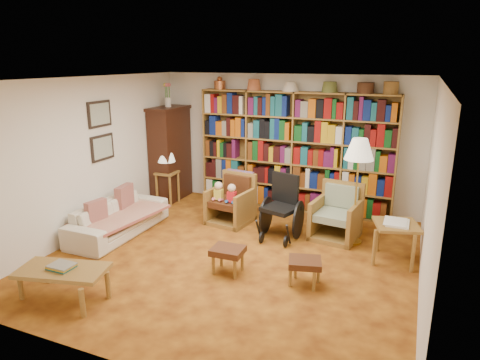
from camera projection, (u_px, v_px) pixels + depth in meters
The scene contains 23 objects.
floor at pixel (233, 256), 6.20m from camera, with size 5.00×5.00×0.00m, color #BC711C.
ceiling at pixel (232, 79), 5.52m from camera, with size 5.00×5.00×0.00m, color white.
wall_back at pixel (286, 142), 8.08m from camera, with size 5.00×5.00×0.00m, color white.
wall_front at pixel (114, 241), 3.65m from camera, with size 5.00×5.00×0.00m, color white.
wall_left at pixel (89, 157), 6.80m from camera, with size 5.00×5.00×0.00m, color white.
wall_right at pixel (431, 194), 4.92m from camera, with size 5.00×5.00×0.00m, color white.
bookshelf at pixel (294, 148), 7.87m from camera, with size 3.60×0.30×2.42m.
curio_cabinet at pixel (170, 152), 8.56m from camera, with size 0.50×0.95×2.40m.
framed_pictures at pixel (101, 131), 6.96m from camera, with size 0.03×0.52×0.97m.
sofa at pixel (119, 218), 6.93m from camera, with size 0.72×1.85×0.54m, color beige.
sofa_throw at pixel (121, 217), 6.91m from camera, with size 0.82×1.52×0.04m, color beige.
cushion_left at pixel (125, 200), 7.24m from camera, with size 0.13×0.41×0.41m, color maroon.
cushion_right at pixel (96, 213), 6.62m from camera, with size 0.11×0.36×0.36m, color maroon.
side_table_lamp at pixel (167, 181), 8.37m from camera, with size 0.40×0.40×0.64m.
table_lamp at pixel (166, 156), 8.24m from camera, with size 0.35×0.35×0.47m.
armchair_leather at pixel (232, 202), 7.46m from camera, with size 0.76×0.80×0.86m.
armchair_sage at pixel (337, 217), 6.83m from camera, with size 0.78×0.80×0.86m.
wheelchair at pixel (282, 209), 6.81m from camera, with size 0.61×0.80×1.00m.
floor_lamp at pixel (359, 154), 6.29m from camera, with size 0.43×0.43×1.64m.
side_table_papers at pixel (396, 229), 5.91m from camera, with size 0.71×0.71×0.59m.
footstool_a at pixel (228, 252), 5.65m from camera, with size 0.43×0.37×0.35m.
footstool_b at pixel (305, 264), 5.34m from camera, with size 0.48×0.44×0.34m.
coffee_table at pixel (63, 272), 5.00m from camera, with size 1.12×0.75×0.45m.
Camera 1 is at (2.30, -5.18, 2.74)m, focal length 32.00 mm.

